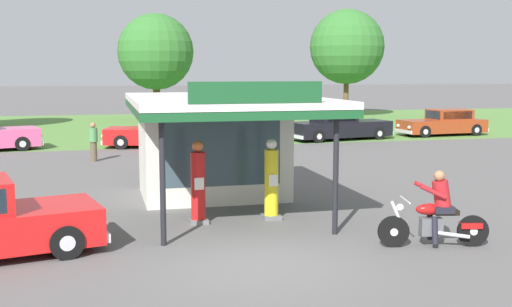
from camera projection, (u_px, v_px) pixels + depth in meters
The scene contains 16 objects.
ground_plane at pixel (253, 259), 11.95m from camera, with size 300.00×300.00×0.00m, color #5B5959.
grass_verge_strip at pixel (145, 126), 40.82m from camera, with size 120.00×24.00×0.01m, color #56843D.
service_station_kiosk at pixel (215, 138), 17.38m from camera, with size 4.66×7.12×3.36m.
gas_pump_nearside at pixel (198, 186), 14.63m from camera, with size 0.44×0.44×1.96m.
gas_pump_offside at pixel (271, 182), 15.06m from camera, with size 0.44×0.44×1.96m.
motorcycle_with_rider at pixel (436, 215), 12.69m from camera, with size 2.25×0.79×1.58m.
parked_car_back_row_centre_left at pixel (231, 123), 34.85m from camera, with size 5.62×3.11×1.56m.
parked_car_back_row_far_left at pixel (444, 123), 34.97m from camera, with size 5.14×2.14×1.45m.
parked_car_back_row_centre at pixel (163, 133), 29.54m from camera, with size 5.70×3.06×1.44m.
parked_car_back_row_right at pixel (339, 127), 32.71m from camera, with size 5.77×2.77×1.51m.
bystander_chatting_near_pumps at pixel (213, 140), 24.28m from camera, with size 0.34×0.34×1.73m.
bystander_admiring_sedan at pixel (170, 137), 25.66m from camera, with size 0.34×0.34×1.70m.
bystander_strolling_foreground at pixel (262, 139), 25.18m from camera, with size 0.34×0.34×1.64m.
bystander_standing_back_lot at pixel (93, 141), 24.79m from camera, with size 0.34×0.34×1.55m.
tree_oak_right at pixel (156, 52), 44.92m from camera, with size 5.47×5.47×7.71m.
tree_oak_far_left at pixel (345, 49), 48.94m from camera, with size 5.82×5.88×8.39m.
Camera 1 is at (-2.73, -11.25, 3.56)m, focal length 43.78 mm.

